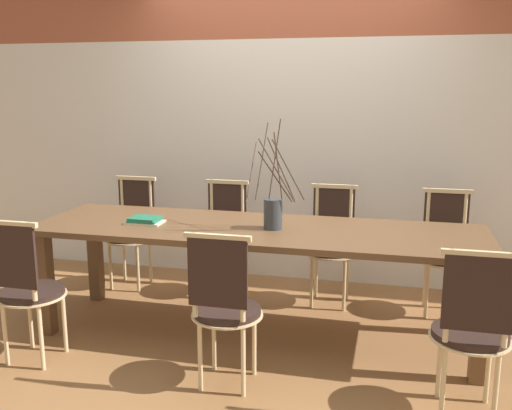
# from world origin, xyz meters

# --- Properties ---
(ground_plane) EXTENTS (16.00, 16.00, 0.00)m
(ground_plane) POSITION_xyz_m (0.00, 0.00, 0.00)
(ground_plane) COLOR olive
(wall_rear) EXTENTS (12.00, 0.06, 3.20)m
(wall_rear) POSITION_xyz_m (0.00, 1.25, 1.60)
(wall_rear) COLOR silver
(wall_rear) RESTS_ON ground_plane
(dining_table) EXTENTS (2.99, 0.88, 0.76)m
(dining_table) POSITION_xyz_m (0.00, 0.00, 0.67)
(dining_table) COLOR brown
(dining_table) RESTS_ON ground_plane
(chair_near_leftend) EXTENTS (0.40, 0.40, 0.92)m
(chair_near_leftend) POSITION_xyz_m (-1.24, -0.73, 0.50)
(chair_near_leftend) COLOR black
(chair_near_leftend) RESTS_ON ground_plane
(chair_near_left) EXTENTS (0.40, 0.40, 0.92)m
(chair_near_left) POSITION_xyz_m (0.00, -0.73, 0.50)
(chair_near_left) COLOR black
(chair_near_left) RESTS_ON ground_plane
(chair_near_center) EXTENTS (0.40, 0.40, 0.92)m
(chair_near_center) POSITION_xyz_m (1.29, -0.73, 0.50)
(chair_near_center) COLOR black
(chair_near_center) RESTS_ON ground_plane
(chair_far_leftend) EXTENTS (0.40, 0.40, 0.92)m
(chair_far_leftend) POSITION_xyz_m (-1.26, 0.73, 0.50)
(chair_far_leftend) COLOR black
(chair_far_leftend) RESTS_ON ground_plane
(chair_far_left) EXTENTS (0.40, 0.40, 0.92)m
(chair_far_left) POSITION_xyz_m (-0.45, 0.73, 0.50)
(chair_far_left) COLOR black
(chair_far_left) RESTS_ON ground_plane
(chair_far_center) EXTENTS (0.40, 0.40, 0.92)m
(chair_far_center) POSITION_xyz_m (0.42, 0.73, 0.50)
(chair_far_center) COLOR black
(chair_far_center) RESTS_ON ground_plane
(chair_far_right) EXTENTS (0.40, 0.40, 0.92)m
(chair_far_right) POSITION_xyz_m (1.27, 0.73, 0.50)
(chair_far_right) COLOR black
(chair_far_right) RESTS_ON ground_plane
(vase_centerpiece) EXTENTS (0.35, 0.35, 0.71)m
(vase_centerpiece) POSITION_xyz_m (0.12, -0.02, 0.88)
(vase_centerpiece) COLOR #33383D
(vase_centerpiece) RESTS_ON dining_table
(book_stack) EXTENTS (0.25, 0.17, 0.04)m
(book_stack) POSITION_xyz_m (-0.76, -0.07, 0.78)
(book_stack) COLOR beige
(book_stack) RESTS_ON dining_table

